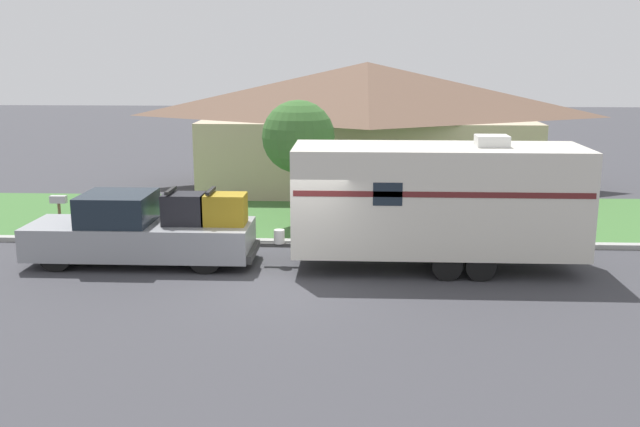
# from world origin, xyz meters

# --- Properties ---
(ground_plane) EXTENTS (120.00, 120.00, 0.00)m
(ground_plane) POSITION_xyz_m (0.00, 0.00, 0.00)
(ground_plane) COLOR #38383D
(curb_strip) EXTENTS (80.00, 0.30, 0.14)m
(curb_strip) POSITION_xyz_m (0.00, 3.75, 0.07)
(curb_strip) COLOR #999993
(curb_strip) RESTS_ON ground_plane
(lawn_strip) EXTENTS (80.00, 7.00, 0.03)m
(lawn_strip) POSITION_xyz_m (0.00, 7.40, 0.01)
(lawn_strip) COLOR #3D6B33
(lawn_strip) RESTS_ON ground_plane
(house_across_street) EXTENTS (14.01, 7.53, 5.11)m
(house_across_street) POSITION_xyz_m (1.87, 13.30, 2.65)
(house_across_street) COLOR tan
(house_across_street) RESTS_ON ground_plane
(pickup_truck) EXTENTS (5.95, 1.93, 2.01)m
(pickup_truck) POSITION_xyz_m (-4.15, 1.68, 0.87)
(pickup_truck) COLOR black
(pickup_truck) RESTS_ON ground_plane
(travel_trailer) EXTENTS (8.20, 2.45, 3.45)m
(travel_trailer) POSITION_xyz_m (3.50, 1.68, 1.82)
(travel_trailer) COLOR black
(travel_trailer) RESTS_ON ground_plane
(mailbox) EXTENTS (0.48, 0.20, 1.26)m
(mailbox) POSITION_xyz_m (-7.51, 4.35, 0.97)
(mailbox) COLOR brown
(mailbox) RESTS_ON ground_plane
(tree_in_yard) EXTENTS (2.31, 2.31, 4.03)m
(tree_in_yard) POSITION_xyz_m (-0.40, 6.21, 2.85)
(tree_in_yard) COLOR brown
(tree_in_yard) RESTS_ON ground_plane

